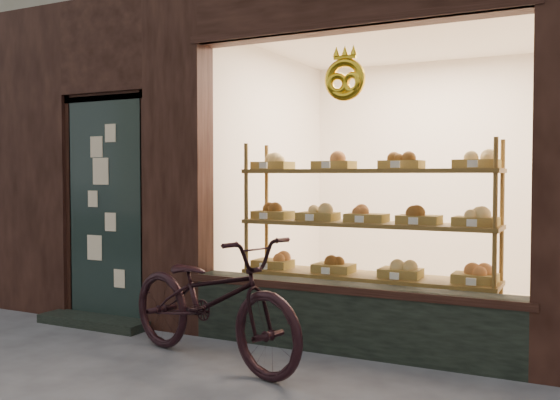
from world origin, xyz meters
The scene contains 2 objects.
display_shelf centered at (0.45, 2.55, 0.87)m, with size 2.20×0.45×1.70m.
bicycle centered at (-0.38, 1.42, 0.48)m, with size 0.64×1.84×0.97m, color black.
Camera 1 is at (2.18, -2.50, 1.42)m, focal length 40.00 mm.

